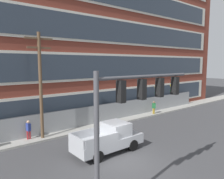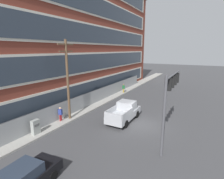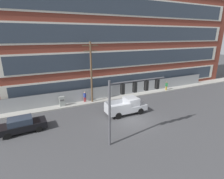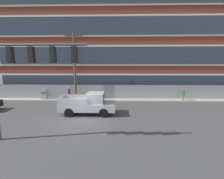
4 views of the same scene
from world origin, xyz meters
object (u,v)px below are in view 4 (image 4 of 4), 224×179
(pickup_truck_silver, at_px, (89,104))
(electrical_cabinet, at_px, (44,95))
(utility_pole_near_corner, at_px, (75,64))
(pedestrian_by_fence, at_px, (183,94))
(traffic_signal_mast, at_px, (24,67))
(pedestrian_near_cabinet, at_px, (69,93))

(pickup_truck_silver, xyz_separation_m, electrical_cabinet, (-6.94, 5.55, -0.21))
(utility_pole_near_corner, xyz_separation_m, pedestrian_by_fence, (13.61, -0.23, -3.75))
(pickup_truck_silver, height_order, utility_pole_near_corner, utility_pole_near_corner)
(traffic_signal_mast, distance_m, pickup_truck_silver, 6.75)
(traffic_signal_mast, bearing_deg, pickup_truck_silver, 61.75)
(traffic_signal_mast, height_order, pickup_truck_silver, traffic_signal_mast)
(traffic_signal_mast, relative_size, pedestrian_near_cabinet, 3.51)
(pedestrian_near_cabinet, bearing_deg, utility_pole_near_corner, -20.86)
(pedestrian_by_fence, bearing_deg, pickup_truck_silver, -154.74)
(pickup_truck_silver, distance_m, utility_pole_near_corner, 7.10)
(traffic_signal_mast, height_order, pedestrian_near_cabinet, traffic_signal_mast)
(traffic_signal_mast, height_order, pedestrian_by_fence, traffic_signal_mast)
(utility_pole_near_corner, xyz_separation_m, pedestrian_near_cabinet, (-0.98, 0.37, -3.75))
(pickup_truck_silver, xyz_separation_m, pedestrian_near_cabinet, (-3.68, 5.75, 0.02))
(electrical_cabinet, bearing_deg, pedestrian_near_cabinet, 3.50)
(traffic_signal_mast, distance_m, utility_pole_near_corner, 10.47)
(pedestrian_near_cabinet, bearing_deg, pedestrian_by_fence, -2.37)
(pickup_truck_silver, distance_m, pedestrian_near_cabinet, 6.83)
(pickup_truck_silver, relative_size, electrical_cabinet, 3.49)
(traffic_signal_mast, xyz_separation_m, pedestrian_by_fence, (13.64, 10.23, -3.47))
(electrical_cabinet, bearing_deg, traffic_signal_mast, -68.42)
(pedestrian_by_fence, bearing_deg, traffic_signal_mast, -143.13)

